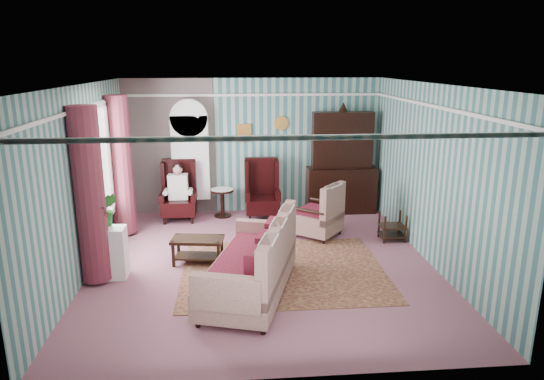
{
  "coord_description": "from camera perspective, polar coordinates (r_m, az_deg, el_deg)",
  "views": [
    {
      "loc": [
        -0.49,
        -7.4,
        3.24
      ],
      "look_at": [
        0.2,
        0.6,
        1.1
      ],
      "focal_mm": 32.0,
      "sensor_mm": 36.0,
      "label": 1
    }
  ],
  "objects": [
    {
      "name": "wingback_right",
      "position": [
        10.21,
        -1.15,
        0.09
      ],
      "size": [
        0.76,
        0.8,
        1.25
      ],
      "primitive_type": "cube",
      "color": "black",
      "rests_on": "floor"
    },
    {
      "name": "potted_plant_b",
      "position": [
        7.78,
        -18.81,
        -2.18
      ],
      "size": [
        0.32,
        0.28,
        0.52
      ],
      "primitive_type": "imported",
      "rotation": [
        0.0,
        0.0,
        0.19
      ],
      "color": "#184F18",
      "rests_on": "plant_stand"
    },
    {
      "name": "rug",
      "position": [
        7.84,
        1.33,
        -9.42
      ],
      "size": [
        3.2,
        2.6,
        0.01
      ],
      "primitive_type": "cube",
      "color": "#4C1921",
      "rests_on": "floor"
    },
    {
      "name": "sofa",
      "position": [
        6.9,
        -2.72,
        -7.94
      ],
      "size": [
        1.54,
        2.44,
        1.12
      ],
      "primitive_type": "cube",
      "rotation": [
        0.0,
        0.0,
        1.29
      ],
      "color": "#BEB093",
      "rests_on": "floor"
    },
    {
      "name": "seated_woman",
      "position": [
        10.26,
        -10.94,
        -0.31
      ],
      "size": [
        0.44,
        0.4,
        1.18
      ],
      "primitive_type": null,
      "color": "beige",
      "rests_on": "floor"
    },
    {
      "name": "dresser_hutch",
      "position": [
        10.6,
        8.24,
        3.57
      ],
      "size": [
        1.5,
        0.56,
        2.36
      ],
      "primitive_type": "cube",
      "color": "black",
      "rests_on": "floor"
    },
    {
      "name": "potted_plant_c",
      "position": [
        7.81,
        -19.36,
        -2.74
      ],
      "size": [
        0.23,
        0.23,
        0.36
      ],
      "primitive_type": "imported",
      "rotation": [
        0.0,
        0.0,
        0.12
      ],
      "color": "#19521E",
      "rests_on": "plant_stand"
    },
    {
      "name": "round_side_table",
      "position": [
        10.43,
        -5.86,
        -1.53
      ],
      "size": [
        0.5,
        0.5,
        0.6
      ],
      "primitive_type": "cylinder",
      "color": "black",
      "rests_on": "floor"
    },
    {
      "name": "nest_table",
      "position": [
        9.3,
        13.97,
        -4.15
      ],
      "size": [
        0.45,
        0.38,
        0.54
      ],
      "primitive_type": "cube",
      "color": "black",
      "rests_on": "floor"
    },
    {
      "name": "coffee_table",
      "position": [
        8.14,
        -8.69,
        -7.05
      ],
      "size": [
        0.89,
        0.56,
        0.43
      ],
      "primitive_type": "cube",
      "rotation": [
        0.0,
        0.0,
        -0.13
      ],
      "color": "black",
      "rests_on": "floor"
    },
    {
      "name": "potted_plant_a",
      "position": [
        7.59,
        -19.5,
        -3.04
      ],
      "size": [
        0.47,
        0.44,
        0.42
      ],
      "primitive_type": "imported",
      "rotation": [
        0.0,
        0.0,
        -0.34
      ],
      "color": "#1B5820",
      "rests_on": "plant_stand"
    },
    {
      "name": "wingback_left",
      "position": [
        10.26,
        -10.95,
        -0.12
      ],
      "size": [
        0.76,
        0.8,
        1.25
      ],
      "primitive_type": "cube",
      "color": "black",
      "rests_on": "floor"
    },
    {
      "name": "plant_stand",
      "position": [
        7.89,
        -18.71,
        -7.01
      ],
      "size": [
        0.55,
        0.35,
        0.8
      ],
      "primitive_type": "cube",
      "color": "silver",
      "rests_on": "floor"
    },
    {
      "name": "floral_armchair",
      "position": [
        9.22,
        5.33,
        -2.57
      ],
      "size": [
        1.22,
        1.22,
        0.96
      ],
      "primitive_type": "cube",
      "rotation": [
        0.0,
        0.0,
        0.89
      ],
      "color": "beige",
      "rests_on": "floor"
    },
    {
      "name": "bookcase",
      "position": [
        10.5,
        -9.51,
        3.07
      ],
      "size": [
        0.8,
        0.28,
        2.24
      ],
      "primitive_type": "cube",
      "color": "white",
      "rests_on": "floor"
    },
    {
      "name": "floor",
      "position": [
        8.1,
        -1.04,
        -8.66
      ],
      "size": [
        6.0,
        6.0,
        0.0
      ],
      "primitive_type": "plane",
      "color": "#8B515F",
      "rests_on": "ground"
    },
    {
      "name": "room_shell",
      "position": [
        7.68,
        -5.82,
        5.61
      ],
      "size": [
        5.53,
        6.02,
        2.91
      ],
      "color": "#3C6D6D",
      "rests_on": "ground"
    }
  ]
}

